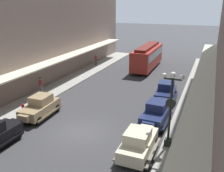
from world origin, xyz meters
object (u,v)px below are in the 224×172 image
object	(u,v)px
parked_car_3	(40,106)
lamp_post_with_clock	(171,107)
parked_car_2	(138,142)
streetcar	(147,56)
parked_car_4	(156,113)
fire_hydrant	(23,108)
pedestrian_1	(41,85)
pedestrian_0	(96,60)
parked_car_0	(166,91)

from	to	relation	value
parked_car_3	lamp_post_with_clock	distance (m)	11.23
parked_car_2	streetcar	bearing A→B (deg)	103.17
parked_car_2	streetcar	distance (m)	22.45
parked_car_4	lamp_post_with_clock	bearing A→B (deg)	-64.33
parked_car_2	fire_hydrant	world-z (taller)	parked_car_2
pedestrian_1	pedestrian_0	bearing A→B (deg)	90.02
parked_car_3	pedestrian_1	size ratio (longest dim) A/B	2.58
streetcar	lamp_post_with_clock	distance (m)	21.32
parked_car_0	pedestrian_0	world-z (taller)	parked_car_0
parked_car_3	streetcar	distance (m)	19.93
lamp_post_with_clock	fire_hydrant	bearing A→B (deg)	177.16
parked_car_0	lamp_post_with_clock	bearing A→B (deg)	-78.31
fire_hydrant	parked_car_4	bearing A→B (deg)	13.11
fire_hydrant	parked_car_2	bearing A→B (deg)	-11.43
parked_car_2	parked_car_4	size ratio (longest dim) A/B	0.99
parked_car_2	pedestrian_1	xyz separation A→B (m)	(-12.77, 6.95, 0.07)
parked_car_2	streetcar	size ratio (longest dim) A/B	0.44
lamp_post_with_clock	pedestrian_1	bearing A→B (deg)	159.65
parked_car_3	lamp_post_with_clock	bearing A→B (deg)	-4.04
parked_car_3	parked_car_4	size ratio (longest dim) A/B	1.00
parked_car_2	pedestrian_0	size ratio (longest dim) A/B	2.55
parked_car_4	streetcar	world-z (taller)	streetcar
parked_car_4	lamp_post_with_clock	size ratio (longest dim) A/B	0.83
pedestrian_0	parked_car_0	bearing A→B (deg)	-39.09
pedestrian_0	parked_car_2	bearing A→B (deg)	-57.98
streetcar	pedestrian_1	distance (m)	16.76
fire_hydrant	pedestrian_1	xyz separation A→B (m)	(-1.62, 4.70, 0.45)
parked_car_0	fire_hydrant	xyz separation A→B (m)	(-10.98, -7.94, -0.38)
parked_car_4	pedestrian_0	size ratio (longest dim) A/B	2.58
parked_car_2	fire_hydrant	size ratio (longest dim) A/B	5.20
parked_car_3	pedestrian_1	xyz separation A→B (m)	(-3.35, 4.55, 0.07)
parked_car_0	fire_hydrant	bearing A→B (deg)	-144.13
parked_car_4	lamp_post_with_clock	xyz separation A→B (m)	(1.56, -3.24, 2.04)
parked_car_0	fire_hydrant	world-z (taller)	parked_car_0
fire_hydrant	pedestrian_0	size ratio (longest dim) A/B	0.49
parked_car_2	streetcar	xyz separation A→B (m)	(-5.11, 21.84, 0.96)
fire_hydrant	pedestrian_0	world-z (taller)	pedestrian_0
streetcar	parked_car_2	bearing A→B (deg)	-76.83
parked_car_4	fire_hydrant	size ratio (longest dim) A/B	5.25
pedestrian_1	parked_car_4	bearing A→B (deg)	-9.27
parked_car_0	lamp_post_with_clock	world-z (taller)	lamp_post_with_clock
lamp_post_with_clock	pedestrian_0	distance (m)	23.76
streetcar	fire_hydrant	size ratio (longest dim) A/B	11.74
parked_car_0	parked_car_4	bearing A→B (deg)	-87.68
parked_car_0	pedestrian_1	xyz separation A→B (m)	(-12.60, -3.24, 0.07)
parked_car_3	fire_hydrant	size ratio (longest dim) A/B	5.26
lamp_post_with_clock	fire_hydrant	size ratio (longest dim) A/B	6.29
streetcar	pedestrian_0	bearing A→B (deg)	-169.63
parked_car_0	parked_car_3	distance (m)	12.09
parked_car_0	parked_car_4	world-z (taller)	same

